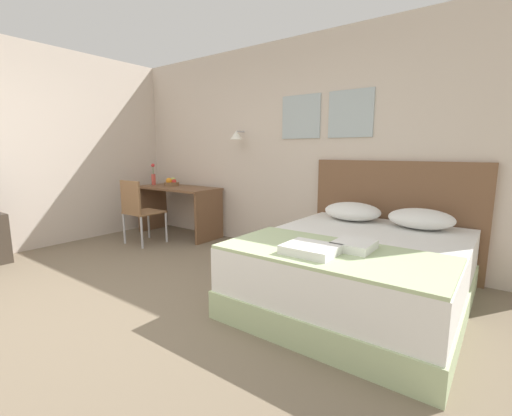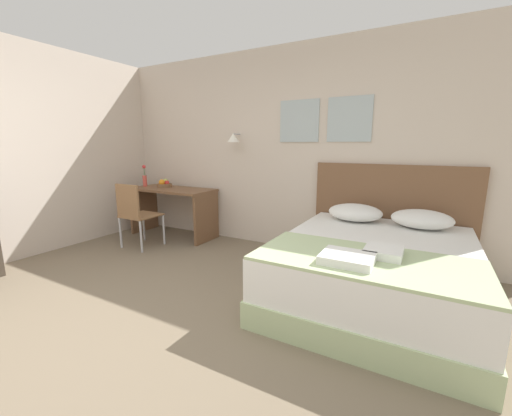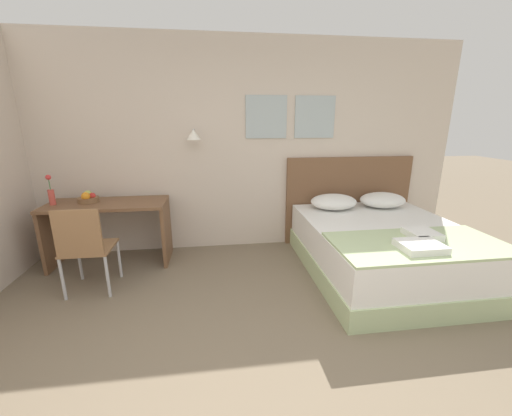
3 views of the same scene
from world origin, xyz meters
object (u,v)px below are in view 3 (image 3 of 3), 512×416
(bed, at_px, (383,249))
(throw_blanket, at_px, (420,244))
(pillow_right, at_px, (383,200))
(folded_towel_near_foot, at_px, (422,234))
(desk, at_px, (109,220))
(folded_towel_mid_bed, at_px, (420,246))
(pillow_left, at_px, (334,202))
(fruit_bowl, at_px, (88,198))
(headboard, at_px, (348,200))
(flower_vase, at_px, (51,193))
(desk_chair, at_px, (84,244))

(bed, bearing_deg, throw_blanket, -90.00)
(throw_blanket, bearing_deg, pillow_right, 75.26)
(folded_towel_near_foot, distance_m, desk, 3.39)
(throw_blanket, bearing_deg, folded_towel_mid_bed, -124.15)
(pillow_left, relative_size, fruit_bowl, 2.54)
(pillow_left, relative_size, throw_blanket, 0.37)
(headboard, bearing_deg, pillow_right, -42.84)
(pillow_left, distance_m, flower_vase, 3.32)
(bed, relative_size, headboard, 1.11)
(bed, height_order, desk, desk)
(folded_towel_mid_bed, bearing_deg, throw_blanket, 55.85)
(pillow_left, bearing_deg, flower_vase, -179.69)
(pillow_left, relative_size, flower_vase, 1.72)
(throw_blanket, height_order, fruit_bowl, fruit_bowl)
(headboard, bearing_deg, bed, -90.00)
(headboard, xyz_separation_m, throw_blanket, (0.00, -1.58, -0.02))
(desk, height_order, flower_vase, flower_vase)
(pillow_right, bearing_deg, folded_towel_near_foot, -101.05)
(bed, relative_size, throw_blanket, 1.23)
(folded_towel_mid_bed, relative_size, desk_chair, 0.40)
(fruit_bowl, bearing_deg, bed, -12.89)
(throw_blanket, xyz_separation_m, folded_towel_near_foot, (0.11, 0.14, 0.04))
(headboard, bearing_deg, fruit_bowl, -175.55)
(bed, xyz_separation_m, pillow_left, (-0.33, 0.70, 0.38))
(folded_towel_mid_bed, xyz_separation_m, fruit_bowl, (-3.20, 1.46, 0.18))
(headboard, xyz_separation_m, fruit_bowl, (-3.29, -0.26, 0.20))
(pillow_left, bearing_deg, folded_towel_mid_bed, -80.29)
(throw_blanket, bearing_deg, folded_towel_near_foot, 50.57)
(bed, height_order, pillow_left, pillow_left)
(pillow_left, distance_m, folded_towel_near_foot, 1.22)
(bed, distance_m, flower_vase, 3.76)
(bed, bearing_deg, flower_vase, 169.40)
(folded_towel_mid_bed, relative_size, desk, 0.27)
(pillow_left, height_order, pillow_right, same)
(bed, relative_size, pillow_right, 3.34)
(desk_chair, height_order, flower_vase, flower_vase)
(throw_blanket, bearing_deg, desk, 157.66)
(folded_towel_mid_bed, bearing_deg, fruit_bowl, 155.50)
(folded_towel_near_foot, height_order, desk_chair, desk_chair)
(folded_towel_mid_bed, bearing_deg, headboard, 86.89)
(desk, xyz_separation_m, flower_vase, (-0.57, -0.02, 0.35))
(bed, distance_m, desk, 3.17)
(headboard, xyz_separation_m, desk_chair, (-3.09, -1.02, -0.07))
(bed, relative_size, pillow_left, 3.34)
(flower_vase, bearing_deg, desk, 1.61)
(pillow_right, height_order, desk, pillow_right)
(pillow_left, xyz_separation_m, pillow_right, (0.67, 0.00, 0.00))
(throw_blanket, height_order, desk, desk)
(headboard, distance_m, fruit_bowl, 3.31)
(bed, bearing_deg, desk_chair, -179.75)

